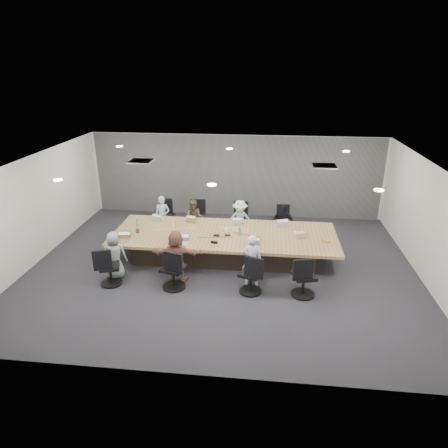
# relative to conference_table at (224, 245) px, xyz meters

# --- Properties ---
(floor) EXTENTS (10.00, 8.00, 0.00)m
(floor) POSITION_rel_conference_table_xyz_m (0.00, -0.50, -0.40)
(floor) COLOR #2A2A30
(floor) RESTS_ON ground
(ceiling) EXTENTS (10.00, 8.00, 0.00)m
(ceiling) POSITION_rel_conference_table_xyz_m (0.00, -0.50, 2.40)
(ceiling) COLOR white
(ceiling) RESTS_ON wall_back
(wall_back) EXTENTS (10.00, 0.00, 2.80)m
(wall_back) POSITION_rel_conference_table_xyz_m (0.00, 3.50, 1.00)
(wall_back) COLOR beige
(wall_back) RESTS_ON ground
(wall_front) EXTENTS (10.00, 0.00, 2.80)m
(wall_front) POSITION_rel_conference_table_xyz_m (0.00, -4.50, 1.00)
(wall_front) COLOR beige
(wall_front) RESTS_ON ground
(wall_left) EXTENTS (0.00, 8.00, 2.80)m
(wall_left) POSITION_rel_conference_table_xyz_m (-5.00, -0.50, 1.00)
(wall_left) COLOR beige
(wall_left) RESTS_ON ground
(wall_right) EXTENTS (0.00, 8.00, 2.80)m
(wall_right) POSITION_rel_conference_table_xyz_m (5.00, -0.50, 1.00)
(wall_right) COLOR beige
(wall_right) RESTS_ON ground
(curtain) EXTENTS (9.80, 0.04, 2.80)m
(curtain) POSITION_rel_conference_table_xyz_m (0.00, 3.42, 1.00)
(curtain) COLOR #5F5F5F
(curtain) RESTS_ON ground
(conference_table) EXTENTS (6.00, 2.20, 0.74)m
(conference_table) POSITION_rel_conference_table_xyz_m (0.00, 0.00, 0.00)
(conference_table) COLOR #2F251C
(conference_table) RESTS_ON ground
(chair_0) EXTENTS (0.66, 0.66, 0.85)m
(chair_0) POSITION_rel_conference_table_xyz_m (-2.06, 1.70, 0.02)
(chair_0) COLOR black
(chair_0) RESTS_ON ground
(chair_1) EXTENTS (0.63, 0.63, 0.86)m
(chair_1) POSITION_rel_conference_table_xyz_m (-1.07, 1.70, 0.03)
(chair_1) COLOR black
(chair_1) RESTS_ON ground
(chair_2) EXTENTS (0.58, 0.58, 0.82)m
(chair_2) POSITION_rel_conference_table_xyz_m (0.32, 1.70, 0.01)
(chair_2) COLOR black
(chair_2) RESTS_ON ground
(chair_3) EXTENTS (0.52, 0.52, 0.74)m
(chair_3) POSITION_rel_conference_table_xyz_m (1.60, 1.70, -0.03)
(chair_3) COLOR black
(chair_3) RESTS_ON ground
(chair_4) EXTENTS (0.67, 0.67, 0.79)m
(chair_4) POSITION_rel_conference_table_xyz_m (-2.58, -1.70, -0.01)
(chair_4) COLOR black
(chair_4) RESTS_ON ground
(chair_5) EXTENTS (0.72, 0.72, 0.86)m
(chair_5) POSITION_rel_conference_table_xyz_m (-1.02, -1.70, 0.03)
(chair_5) COLOR black
(chair_5) RESTS_ON ground
(chair_6) EXTENTS (0.71, 0.71, 0.82)m
(chair_6) POSITION_rel_conference_table_xyz_m (0.80, -1.70, 0.01)
(chair_6) COLOR black
(chair_6) RESTS_ON ground
(chair_7) EXTENTS (0.70, 0.70, 0.85)m
(chair_7) POSITION_rel_conference_table_xyz_m (2.01, -1.70, 0.02)
(chair_7) COLOR black
(chair_7) RESTS_ON ground
(person_0) EXTENTS (0.47, 0.32, 1.26)m
(person_0) POSITION_rel_conference_table_xyz_m (-2.06, 1.35, 0.23)
(person_0) COLOR #99B1C0
(person_0) RESTS_ON ground
(laptop_0) EXTENTS (0.32, 0.25, 0.02)m
(laptop_0) POSITION_rel_conference_table_xyz_m (-2.06, 0.80, 0.35)
(laptop_0) COLOR #B2B2B7
(laptop_0) RESTS_ON conference_table
(person_1) EXTENTS (0.61, 0.49, 1.19)m
(person_1) POSITION_rel_conference_table_xyz_m (-1.07, 1.35, 0.19)
(person_1) COLOR brown
(person_1) RESTS_ON ground
(laptop_1) EXTENTS (0.33, 0.26, 0.02)m
(laptop_1) POSITION_rel_conference_table_xyz_m (-1.07, 0.80, 0.35)
(laptop_1) COLOR #8C6647
(laptop_1) RESTS_ON conference_table
(person_2) EXTENTS (0.81, 0.49, 1.23)m
(person_2) POSITION_rel_conference_table_xyz_m (0.32, 1.35, 0.21)
(person_2) COLOR #A6BFAB
(person_2) RESTS_ON ground
(laptop_2) EXTENTS (0.32, 0.24, 0.02)m
(laptop_2) POSITION_rel_conference_table_xyz_m (0.32, 0.80, 0.35)
(laptop_2) COLOR #B2B2B7
(laptop_2) RESTS_ON conference_table
(person_3) EXTENTS (0.72, 0.41, 1.16)m
(person_3) POSITION_rel_conference_table_xyz_m (1.60, 1.35, 0.18)
(person_3) COLOR black
(person_3) RESTS_ON ground
(laptop_3) EXTENTS (0.38, 0.31, 0.02)m
(laptop_3) POSITION_rel_conference_table_xyz_m (1.60, 0.80, 0.35)
(laptop_3) COLOR #B2B2B7
(laptop_3) RESTS_ON conference_table
(person_4) EXTENTS (0.66, 0.49, 1.22)m
(person_4) POSITION_rel_conference_table_xyz_m (-2.58, -1.35, 0.21)
(person_4) COLOR gray
(person_4) RESTS_ON ground
(laptop_4) EXTENTS (0.37, 0.28, 0.02)m
(laptop_4) POSITION_rel_conference_table_xyz_m (-2.58, -0.80, 0.35)
(laptop_4) COLOR #8C6647
(laptop_4) RESTS_ON conference_table
(person_5) EXTENTS (1.26, 0.47, 1.33)m
(person_5) POSITION_rel_conference_table_xyz_m (-1.02, -1.35, 0.27)
(person_5) COLOR brown
(person_5) RESTS_ON ground
(laptop_5) EXTENTS (0.36, 0.26, 0.02)m
(laptop_5) POSITION_rel_conference_table_xyz_m (-1.02, -0.80, 0.35)
(laptop_5) COLOR #B2B2B7
(laptop_5) RESTS_ON conference_table
(person_6) EXTENTS (0.48, 0.32, 1.31)m
(person_6) POSITION_rel_conference_table_xyz_m (0.80, -1.35, 0.25)
(person_6) COLOR silver
(person_6) RESTS_ON ground
(laptop_6) EXTENTS (0.32, 0.25, 0.02)m
(laptop_6) POSITION_rel_conference_table_xyz_m (0.80, -0.80, 0.35)
(laptop_6) COLOR #8C6647
(laptop_6) RESTS_ON conference_table
(bottle_green_left) EXTENTS (0.07, 0.07, 0.24)m
(bottle_green_left) POSITION_rel_conference_table_xyz_m (-2.49, 0.22, 0.46)
(bottle_green_left) COLOR #529B6B
(bottle_green_left) RESTS_ON conference_table
(bottle_green_right) EXTENTS (0.07, 0.07, 0.24)m
(bottle_green_right) POSITION_rel_conference_table_xyz_m (0.42, -0.10, 0.46)
(bottle_green_right) COLOR #529B6B
(bottle_green_right) RESTS_ON conference_table
(bottle_clear) EXTENTS (0.08, 0.08, 0.23)m
(bottle_clear) POSITION_rel_conference_table_xyz_m (-1.43, 0.07, 0.45)
(bottle_clear) COLOR silver
(bottle_clear) RESTS_ON conference_table
(cup_white_far) EXTENTS (0.08, 0.08, 0.10)m
(cup_white_far) POSITION_rel_conference_table_xyz_m (0.04, 0.08, 0.39)
(cup_white_far) COLOR white
(cup_white_far) RESTS_ON conference_table
(cup_white_near) EXTENTS (0.09, 0.09, 0.09)m
(cup_white_near) POSITION_rel_conference_table_xyz_m (1.88, 0.15, 0.38)
(cup_white_near) COLOR white
(cup_white_near) RESTS_ON conference_table
(mug_brown) EXTENTS (0.13, 0.13, 0.12)m
(mug_brown) POSITION_rel_conference_table_xyz_m (-2.34, -0.22, 0.40)
(mug_brown) COLOR brown
(mug_brown) RESTS_ON conference_table
(mic_left) EXTENTS (0.18, 0.15, 0.03)m
(mic_left) POSITION_rel_conference_table_xyz_m (-0.19, -0.19, 0.35)
(mic_left) COLOR black
(mic_left) RESTS_ON conference_table
(mic_right) EXTENTS (0.17, 0.14, 0.03)m
(mic_right) POSITION_rel_conference_table_xyz_m (0.10, -0.14, 0.35)
(mic_right) COLOR black
(mic_right) RESTS_ON conference_table
(stapler) EXTENTS (0.18, 0.08, 0.07)m
(stapler) POSITION_rel_conference_table_xyz_m (-0.18, -0.68, 0.37)
(stapler) COLOR black
(stapler) RESTS_ON conference_table
(canvas_bag) EXTENTS (0.32, 0.26, 0.15)m
(canvas_bag) POSITION_rel_conference_table_xyz_m (2.00, -0.07, 0.41)
(canvas_bag) COLOR tan
(canvas_bag) RESTS_ON conference_table
(snack_packet) EXTENTS (0.23, 0.21, 0.04)m
(snack_packet) POSITION_rel_conference_table_xyz_m (2.65, -0.27, 0.36)
(snack_packet) COLOR orange
(snack_packet) RESTS_ON conference_table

